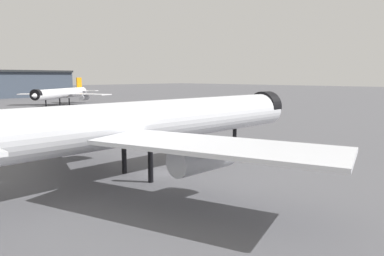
# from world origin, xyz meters

# --- Properties ---
(ground) EXTENTS (900.00, 900.00, 0.00)m
(ground) POSITION_xyz_m (0.00, 0.00, 0.00)
(ground) COLOR #56565B
(airliner_near_gate) EXTENTS (58.64, 53.60, 15.39)m
(airliner_near_gate) POSITION_xyz_m (-1.13, 0.65, 6.78)
(airliner_near_gate) COLOR silver
(airliner_near_gate) RESTS_ON ground
(airliner_far_taxiway) EXTENTS (40.91, 36.38, 12.08)m
(airliner_far_taxiway) POSITION_xyz_m (44.01, 113.32, 5.32)
(airliner_far_taxiway) COLOR white
(airliner_far_taxiway) RESTS_ON ground
(traffic_cone_wingtip) EXTENTS (0.59, 0.59, 0.74)m
(traffic_cone_wingtip) POSITION_xyz_m (-0.44, 34.80, 0.37)
(traffic_cone_wingtip) COLOR #F2600C
(traffic_cone_wingtip) RESTS_ON ground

